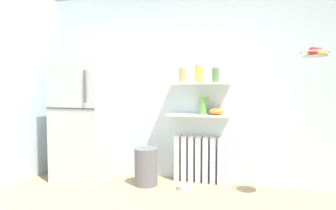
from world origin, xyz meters
name	(u,v)px	position (x,y,z in m)	size (l,w,h in m)	color
back_wall	(197,85)	(0.00, 2.05, 1.30)	(7.04, 0.10, 2.60)	silver
refrigerator	(86,118)	(-1.48, 1.65, 0.84)	(0.73, 0.74, 1.69)	#B7BABF
radiator	(199,159)	(0.06, 1.92, 0.31)	(0.65, 0.12, 0.61)	white
wall_shelf_lower	(198,115)	(0.06, 1.89, 0.90)	(0.80, 0.22, 0.03)	white
wall_shelf_upper	(199,83)	(0.06, 1.89, 1.32)	(0.80, 0.22, 0.03)	white
storage_jar_0	(182,75)	(-0.17, 1.89, 1.43)	(0.08, 0.08, 0.19)	tan
storage_jar_1	(199,74)	(0.06, 1.89, 1.44)	(0.10, 0.10, 0.22)	yellow
storage_jar_2	(216,75)	(0.28, 1.89, 1.43)	(0.09, 0.09, 0.19)	#5B7F4C
vase	(203,105)	(0.12, 1.89, 1.04)	(0.11, 0.11, 0.24)	#66A84C
shelf_bowl	(216,111)	(0.29, 1.89, 0.96)	(0.19, 0.19, 0.09)	orange
trash_bin	(146,167)	(-0.58, 1.61, 0.24)	(0.30, 0.30, 0.48)	slate
pet_food_bowl	(184,187)	(-0.07, 1.60, 0.03)	(0.18, 0.18, 0.05)	#B7B7BC
hanging_fruit_basket	(315,53)	(1.34, 1.43, 1.62)	(0.29, 0.29, 0.10)	#B2B2B7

